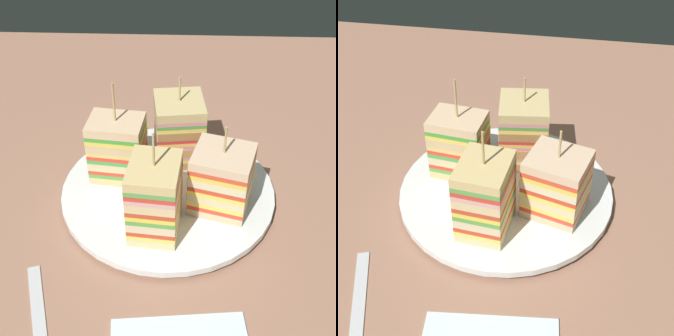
% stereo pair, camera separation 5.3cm
% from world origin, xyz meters
% --- Properties ---
extents(ground_plane, '(1.17, 0.90, 0.02)m').
position_xyz_m(ground_plane, '(0.00, 0.00, -0.01)').
color(ground_plane, '#9F6F57').
extents(plate, '(0.24, 0.24, 0.01)m').
position_xyz_m(plate, '(0.00, 0.00, 0.01)').
color(plate, white).
rests_on(plate, ground_plane).
extents(sandwich_wedge_0, '(0.07, 0.05, 0.12)m').
position_xyz_m(sandwich_wedge_0, '(0.06, -0.02, 0.05)').
color(sandwich_wedge_0, '#D7B97A').
rests_on(sandwich_wedge_0, plate).
extents(sandwich_wedge_1, '(0.05, 0.07, 0.12)m').
position_xyz_m(sandwich_wedge_1, '(0.01, 0.06, 0.06)').
color(sandwich_wedge_1, beige).
rests_on(sandwich_wedge_1, plate).
extents(sandwich_wedge_2, '(0.07, 0.07, 0.10)m').
position_xyz_m(sandwich_wedge_2, '(-0.06, 0.02, 0.05)').
color(sandwich_wedge_2, '#DBB98D').
rests_on(sandwich_wedge_2, plate).
extents(sandwich_wedge_3, '(0.06, 0.07, 0.11)m').
position_xyz_m(sandwich_wedge_3, '(-0.01, -0.06, 0.05)').
color(sandwich_wedge_3, '#DDB581').
rests_on(sandwich_wedge_3, plate).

